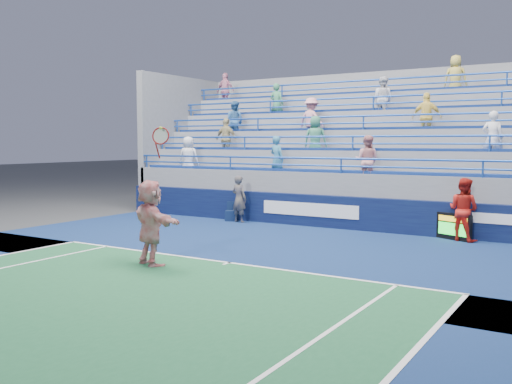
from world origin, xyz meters
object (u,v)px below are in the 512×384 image
Objects in this scene: ball_girl at (463,210)px; line_judge at (239,199)px; serve_speed_board at (454,227)px; judge_chair at (231,215)px; tennis_player at (151,222)px.

line_judge is at bearing 20.43° from ball_girl.
judge_chair is at bearing -179.80° from serve_speed_board.
ball_girl reaches higher than judge_chair.
ball_girl is (8.17, 0.03, 0.71)m from judge_chair.
judge_chair is 0.41× the size of line_judge.
tennis_player is 9.16m from ball_girl.
tennis_player is 7.43m from line_judge.
serve_speed_board is 9.03m from tennis_player.
judge_chair is 0.38× the size of ball_girl.
tennis_player is at bearing 71.71° from ball_girl.
line_judge is at bearing -178.60° from serve_speed_board.
tennis_player is (-5.31, -7.28, 0.62)m from serve_speed_board.
ball_girl reaches higher than serve_speed_board.
tennis_player reaches higher than line_judge.
serve_speed_board is at bearing 53.90° from tennis_player.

